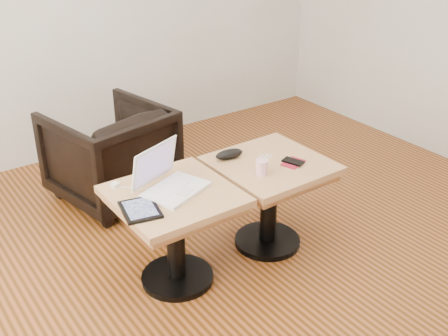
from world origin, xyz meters
TOP-DOWN VIEW (x-y plane):
  - room_shell at (0.00, 0.00)m, footprint 4.52×4.52m
  - side_table_left at (-0.34, 0.33)m, footprint 0.62×0.62m
  - side_table_right at (0.29, 0.32)m, footprint 0.62×0.62m
  - laptop at (-0.34, 0.38)m, footprint 0.40×0.37m
  - tablet at (-0.57, 0.27)m, footprint 0.22×0.25m
  - charging_adapter at (-0.56, 0.56)m, footprint 0.05×0.05m
  - glasses_case at (0.13, 0.50)m, footprint 0.18×0.09m
  - striped_cup at (0.16, 0.23)m, footprint 0.09×0.09m
  - earbuds_tangle at (0.31, 0.38)m, footprint 0.07×0.05m
  - phone_on_sleeve at (0.39, 0.23)m, footprint 0.16×0.14m
  - armchair at (-0.22, 1.40)m, footprint 0.84×0.86m

SIDE VIEW (x-z plane):
  - armchair at x=-0.22m, z-range 0.00..0.66m
  - side_table_left at x=-0.34m, z-range 0.14..0.70m
  - side_table_right at x=0.29m, z-range 0.14..0.70m
  - earbuds_tangle at x=0.31m, z-range 0.56..0.57m
  - phone_on_sleeve at x=0.39m, z-range 0.56..0.57m
  - tablet at x=-0.57m, z-range 0.56..0.57m
  - charging_adapter at x=-0.56m, z-range 0.56..0.58m
  - glasses_case at x=0.13m, z-range 0.56..0.61m
  - striped_cup at x=0.16m, z-range 0.56..0.64m
  - laptop at x=-0.34m, z-range 0.49..0.72m
  - room_shell at x=0.00m, z-range 0.00..2.71m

